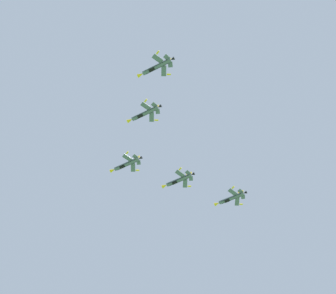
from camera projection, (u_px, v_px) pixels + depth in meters
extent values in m
cylinder|color=#4C5666|center=(127.00, 164.00, 175.37)|extent=(8.63, 10.57, 1.70)
cube|color=#232833|center=(127.00, 165.00, 174.94)|extent=(7.29, 8.91, 0.56)
cone|color=yellow|center=(113.00, 170.00, 176.98)|extent=(2.70, 2.86, 1.56)
cone|color=black|center=(140.00, 158.00, 173.84)|extent=(2.05, 2.10, 1.36)
ellipsoid|color=#192333|center=(122.00, 166.00, 176.54)|extent=(2.91, 3.28, 1.21)
cube|color=black|center=(122.00, 167.00, 175.12)|extent=(2.28, 2.47, 0.96)
cube|color=#4C5666|center=(127.00, 158.00, 173.99)|extent=(4.45, 2.56, 0.66)
cube|color=yellow|center=(127.00, 153.00, 173.01)|extent=(0.83, 1.67, 0.30)
cube|color=#4C5666|center=(133.00, 167.00, 175.81)|extent=(3.48, 4.61, 0.66)
cube|color=yellow|center=(137.00, 170.00, 176.29)|extent=(1.69, 1.20, 0.30)
cube|color=#4C5666|center=(135.00, 157.00, 173.68)|extent=(2.58, 2.22, 0.40)
cube|color=#4C5666|center=(139.00, 162.00, 174.74)|extent=(2.59, 2.76, 0.40)
cube|color=yellow|center=(137.00, 158.00, 175.93)|extent=(1.96, 2.36, 2.61)
cylinder|color=#4C5666|center=(145.00, 113.00, 164.95)|extent=(8.63, 10.57, 1.70)
cube|color=#232833|center=(145.00, 114.00, 164.53)|extent=(7.29, 8.91, 0.55)
cone|color=yellow|center=(130.00, 120.00, 166.57)|extent=(2.70, 2.86, 1.56)
cone|color=black|center=(160.00, 107.00, 163.43)|extent=(2.05, 2.10, 1.36)
ellipsoid|color=#192333|center=(140.00, 115.00, 166.13)|extent=(2.90, 3.28, 1.21)
cube|color=black|center=(140.00, 116.00, 164.71)|extent=(2.27, 2.47, 0.95)
cube|color=#4C5666|center=(146.00, 106.00, 163.56)|extent=(4.45, 2.56, 0.64)
cube|color=yellow|center=(146.00, 101.00, 162.57)|extent=(0.83, 1.67, 0.30)
cube|color=#4C5666|center=(152.00, 117.00, 165.41)|extent=(3.48, 4.61, 0.64)
cube|color=yellow|center=(156.00, 120.00, 165.90)|extent=(1.69, 1.19, 0.30)
cube|color=#4C5666|center=(154.00, 105.00, 163.26)|extent=(2.58, 2.22, 0.39)
cube|color=#4C5666|center=(158.00, 111.00, 164.34)|extent=(2.59, 2.76, 0.39)
cube|color=yellow|center=(156.00, 107.00, 165.51)|extent=(1.95, 2.35, 2.61)
cylinder|color=#4C5666|center=(179.00, 180.00, 177.35)|extent=(8.63, 10.57, 1.70)
cube|color=#232833|center=(179.00, 180.00, 176.92)|extent=(7.30, 8.92, 0.62)
cone|color=yellow|center=(165.00, 186.00, 178.97)|extent=(2.70, 2.86, 1.56)
cone|color=black|center=(193.00, 174.00, 175.82)|extent=(2.05, 2.10, 1.36)
ellipsoid|color=#192333|center=(174.00, 181.00, 178.54)|extent=(2.94, 3.31, 1.25)
cube|color=black|center=(175.00, 183.00, 177.09)|extent=(2.30, 2.49, 1.00)
cube|color=#4C5666|center=(180.00, 174.00, 176.08)|extent=(4.43, 2.55, 0.84)
cube|color=yellow|center=(180.00, 169.00, 175.17)|extent=(0.84, 1.67, 0.32)
cube|color=#4C5666|center=(185.00, 183.00, 177.69)|extent=(3.47, 4.59, 0.84)
cube|color=yellow|center=(189.00, 186.00, 178.09)|extent=(1.70, 1.20, 0.32)
cube|color=#4C5666|center=(188.00, 173.00, 175.72)|extent=(2.57, 2.22, 0.49)
cube|color=#4C5666|center=(191.00, 178.00, 176.67)|extent=(2.58, 2.76, 0.49)
cube|color=yellow|center=(189.00, 174.00, 177.94)|extent=(2.05, 2.43, 2.60)
cylinder|color=#4C5666|center=(157.00, 67.00, 154.03)|extent=(8.63, 10.57, 1.70)
cube|color=#232833|center=(157.00, 67.00, 153.60)|extent=(7.29, 8.91, 0.53)
cone|color=yellow|center=(141.00, 75.00, 155.64)|extent=(2.70, 2.86, 1.56)
cone|color=black|center=(172.00, 59.00, 152.50)|extent=(2.05, 2.10, 1.36)
ellipsoid|color=#192333|center=(151.00, 69.00, 155.20)|extent=(2.89, 3.27, 1.20)
cube|color=black|center=(152.00, 70.00, 153.79)|extent=(2.27, 2.46, 0.94)
cube|color=#4C5666|center=(158.00, 59.00, 152.61)|extent=(4.45, 2.56, 0.59)
cube|color=yellow|center=(158.00, 53.00, 151.60)|extent=(0.83, 1.67, 0.29)
cube|color=#4C5666|center=(164.00, 71.00, 154.51)|extent=(3.48, 4.61, 0.59)
cube|color=yellow|center=(169.00, 74.00, 155.02)|extent=(1.69, 1.19, 0.29)
cube|color=#4C5666|center=(167.00, 57.00, 152.32)|extent=(2.58, 2.22, 0.36)
cube|color=#4C5666|center=(170.00, 64.00, 153.43)|extent=(2.59, 2.76, 0.36)
cube|color=yellow|center=(168.00, 60.00, 154.58)|extent=(1.93, 2.34, 2.61)
cylinder|color=#4C5666|center=(231.00, 198.00, 182.93)|extent=(8.63, 10.57, 1.70)
cube|color=#232833|center=(231.00, 199.00, 182.50)|extent=(7.30, 8.92, 0.65)
cone|color=yellow|center=(217.00, 204.00, 184.55)|extent=(2.70, 2.86, 1.56)
cone|color=black|center=(245.00, 193.00, 181.41)|extent=(2.05, 2.10, 1.36)
ellipsoid|color=#192333|center=(226.00, 200.00, 184.12)|extent=(2.95, 3.32, 1.27)
cube|color=black|center=(227.00, 201.00, 182.67)|extent=(2.31, 2.49, 1.02)
cube|color=#4C5666|center=(233.00, 192.00, 181.71)|extent=(4.42, 2.55, 0.93)
cube|color=yellow|center=(233.00, 188.00, 180.85)|extent=(0.84, 1.67, 0.33)
cube|color=#4C5666|center=(237.00, 201.00, 183.22)|extent=(3.47, 4.58, 0.93)
cube|color=yellow|center=(241.00, 204.00, 183.57)|extent=(1.70, 1.20, 0.33)
cube|color=#4C5666|center=(240.00, 191.00, 181.34)|extent=(2.57, 2.22, 0.54)
cube|color=#4C5666|center=(243.00, 197.00, 182.22)|extent=(2.58, 2.75, 0.54)
cube|color=yellow|center=(241.00, 192.00, 183.53)|extent=(2.09, 2.46, 2.60)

